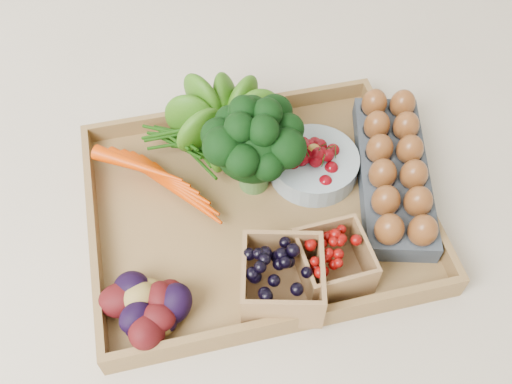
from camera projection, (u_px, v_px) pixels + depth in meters
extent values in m
plane|color=beige|center=(256.00, 213.00, 0.98)|extent=(4.00, 4.00, 0.00)
cube|color=olive|center=(256.00, 210.00, 0.97)|extent=(0.55, 0.45, 0.01)
sphere|color=#20500C|center=(226.00, 117.00, 1.00)|extent=(0.14, 0.14, 0.14)
cylinder|color=#8C9EA5|center=(314.00, 165.00, 1.00)|extent=(0.16, 0.16, 0.04)
cube|color=#3D444E|center=(393.00, 174.00, 0.99)|extent=(0.20, 0.35, 0.04)
cube|color=black|center=(282.00, 279.00, 0.84)|extent=(0.15, 0.15, 0.08)
cube|color=#670604|center=(333.00, 261.00, 0.87)|extent=(0.11, 0.11, 0.07)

